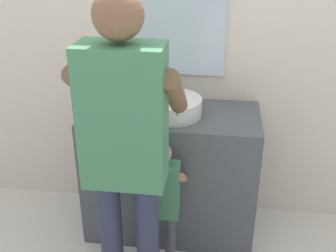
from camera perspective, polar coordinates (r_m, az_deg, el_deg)
name	(u,v)px	position (r m, az deg, el deg)	size (l,w,h in m)	color
back_wall	(178,28)	(2.78, 1.34, 13.38)	(4.40, 0.10, 2.70)	beige
vanity_cabinet	(171,172)	(2.83, 0.41, -6.42)	(1.12, 0.54, 0.88)	#4C5156
sink_basin	(171,106)	(2.58, 0.39, 2.74)	(0.39, 0.39, 0.11)	silver
faucet	(175,90)	(2.79, 1.01, 5.04)	(0.18, 0.14, 0.18)	#B7BABF
toothbrush_cup	(111,100)	(2.70, -7.89, 3.52)	(0.07, 0.07, 0.21)	#D86666
child_toddler	(162,197)	(2.45, -0.80, -9.71)	(0.27, 0.27, 0.87)	#47474C
adult_parent	(125,136)	(2.00, -5.94, -1.39)	(0.53, 0.56, 1.73)	#2D334C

